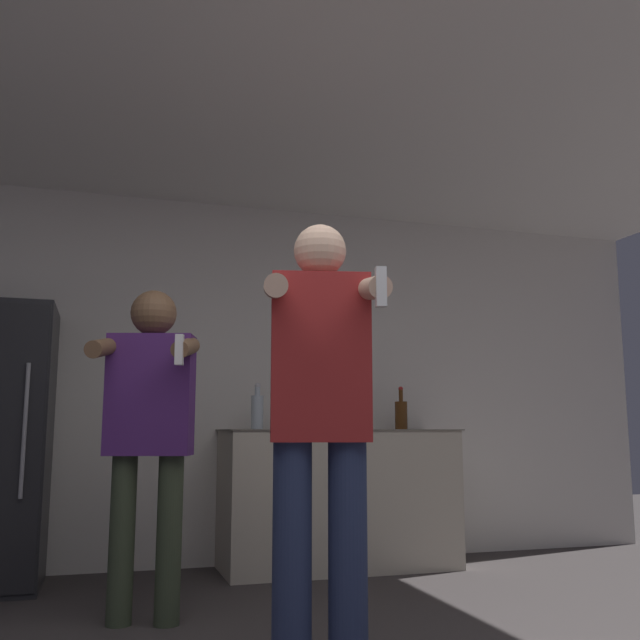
{
  "coord_description": "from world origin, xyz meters",
  "views": [
    {
      "loc": [
        -0.72,
        -1.85,
        0.91
      ],
      "look_at": [
        0.09,
        0.8,
        1.34
      ],
      "focal_mm": 40.0,
      "sensor_mm": 36.0,
      "label": 1
    }
  ],
  "objects_px": {
    "bottle_green_wine": "(401,414)",
    "person_man_side": "(150,418)",
    "bottle_amber_bourbon": "(345,410)",
    "bottle_clear_vodka": "(257,410)",
    "person_woman_foreground": "(320,417)"
  },
  "relations": [
    {
      "from": "bottle_green_wine",
      "to": "person_man_side",
      "type": "distance_m",
      "value": 2.1
    },
    {
      "from": "bottle_amber_bourbon",
      "to": "bottle_green_wine",
      "type": "xyz_separation_m",
      "value": [
        0.42,
        -0.0,
        -0.02
      ]
    },
    {
      "from": "bottle_clear_vodka",
      "to": "person_woman_foreground",
      "type": "relative_size",
      "value": 0.18
    },
    {
      "from": "bottle_green_wine",
      "to": "person_man_side",
      "type": "bearing_deg",
      "value": -149.4
    },
    {
      "from": "bottle_amber_bourbon",
      "to": "bottle_clear_vodka",
      "type": "bearing_deg",
      "value": 180.0
    },
    {
      "from": "person_woman_foreground",
      "to": "person_man_side",
      "type": "distance_m",
      "value": 1.15
    },
    {
      "from": "bottle_green_wine",
      "to": "person_man_side",
      "type": "relative_size",
      "value": 0.19
    },
    {
      "from": "bottle_clear_vodka",
      "to": "person_woman_foreground",
      "type": "height_order",
      "value": "person_woman_foreground"
    },
    {
      "from": "bottle_amber_bourbon",
      "to": "bottle_green_wine",
      "type": "relative_size",
      "value": 1.15
    },
    {
      "from": "person_man_side",
      "to": "bottle_green_wine",
      "type": "bearing_deg",
      "value": 30.6
    },
    {
      "from": "bottle_amber_bourbon",
      "to": "person_man_side",
      "type": "height_order",
      "value": "person_man_side"
    },
    {
      "from": "bottle_amber_bourbon",
      "to": "person_man_side",
      "type": "bearing_deg",
      "value": -142.31
    },
    {
      "from": "bottle_amber_bourbon",
      "to": "person_man_side",
      "type": "relative_size",
      "value": 0.22
    },
    {
      "from": "bottle_amber_bourbon",
      "to": "person_woman_foreground",
      "type": "relative_size",
      "value": 0.2
    },
    {
      "from": "person_woman_foreground",
      "to": "person_man_side",
      "type": "xyz_separation_m",
      "value": [
        -0.58,
        0.99,
        0.01
      ]
    }
  ]
}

